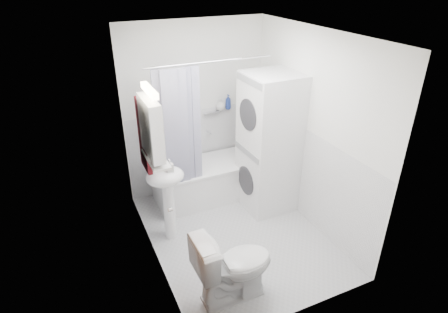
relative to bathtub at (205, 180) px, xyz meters
name	(u,v)px	position (x,y,z in m)	size (l,w,h in m)	color
floor	(236,234)	(0.04, -0.92, -0.29)	(2.60, 2.60, 0.00)	#B9B9BE
room_walls	(238,123)	(0.04, -0.92, 1.19)	(2.60, 2.60, 2.60)	white
wainscot	(226,181)	(0.04, -0.63, 0.31)	(1.98, 2.58, 2.58)	white
door	(170,210)	(-0.91, -1.47, 0.71)	(0.05, 2.00, 2.00)	brown
bathtub	(205,180)	(0.00, 0.00, 0.00)	(1.39, 0.66, 0.53)	white
tub_spout	(208,132)	(0.20, 0.33, 0.56)	(0.04, 0.04, 0.12)	silver
curtain_rod	(210,62)	(0.00, -0.27, 1.71)	(0.02, 0.02, 1.57)	silver
shower_curtain	(179,128)	(-0.41, -0.27, 0.96)	(0.55, 0.02, 1.45)	#141447
sink	(166,187)	(-0.72, -0.62, 0.41)	(0.44, 0.37, 1.04)	white
medicine_cabinet	(151,126)	(-0.87, -0.82, 1.27)	(0.13, 0.50, 0.71)	white
shelf	(156,159)	(-0.85, -0.82, 0.91)	(0.18, 0.54, 0.03)	silver
shower_caddy	(211,112)	(0.25, 0.32, 0.86)	(0.22, 0.06, 0.02)	silver
towel	(144,134)	(-0.90, -0.57, 1.09)	(0.07, 0.33, 0.81)	#511516
washer_dryer	(269,144)	(0.71, -0.50, 0.63)	(0.68, 0.66, 1.84)	white
toilet	(234,266)	(-0.41, -1.78, 0.09)	(0.44, 0.79, 0.78)	white
soap_pump	(170,170)	(-0.67, -0.67, 0.66)	(0.08, 0.17, 0.08)	gray
shelf_bottle	(159,161)	(-0.85, -0.97, 0.95)	(0.07, 0.18, 0.07)	gray
shelf_cup	(152,149)	(-0.85, -0.70, 0.97)	(0.10, 0.09, 0.10)	gray
shampoo_a	(220,106)	(0.39, 0.32, 0.93)	(0.13, 0.17, 0.13)	gray
shampoo_b	(228,106)	(0.51, 0.32, 0.91)	(0.08, 0.21, 0.08)	navy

